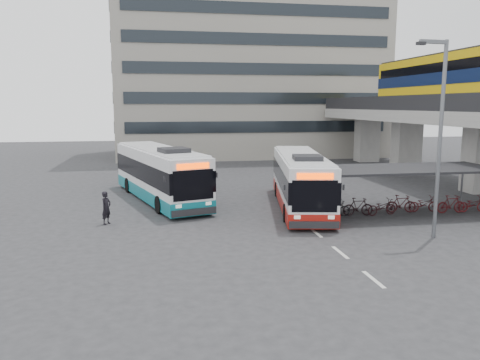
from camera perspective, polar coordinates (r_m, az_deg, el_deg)
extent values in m
plane|color=#28282B|center=(21.57, 2.90, -6.75)|extent=(120.00, 120.00, 0.00)
cube|color=gray|center=(44.06, 19.61, 3.93)|extent=(2.20, 1.60, 4.60)
cube|color=gray|center=(51.16, 15.22, 4.79)|extent=(2.20, 1.60, 4.60)
cube|color=gray|center=(38.81, 24.18, 7.09)|extent=(8.00, 32.00, 0.90)
cube|color=black|center=(36.85, 19.38, 8.86)|extent=(0.35, 32.00, 1.10)
cube|color=gold|center=(37.97, 25.33, 10.85)|extent=(2.90, 20.00, 3.90)
cube|color=#0A1537|center=(37.98, 25.35, 11.15)|extent=(2.98, 20.02, 0.90)
cube|color=black|center=(38.03, 25.43, 12.35)|extent=(2.96, 19.20, 0.70)
cube|color=black|center=(38.11, 25.54, 13.77)|extent=(2.70, 19.60, 0.25)
cylinder|color=#595B60|center=(26.79, 8.39, -1.07)|extent=(0.12, 0.12, 2.40)
cylinder|color=#595B60|center=(31.13, 25.42, -0.44)|extent=(0.12, 0.12, 2.40)
cylinder|color=#595B60|center=(23.46, 11.13, -2.60)|extent=(0.12, 0.12, 2.40)
cube|color=black|center=(26.89, 19.43, 1.31)|extent=(10.00, 4.00, 0.12)
imported|color=black|center=(25.54, 11.32, -3.36)|extent=(1.71, 0.60, 0.90)
imported|color=black|center=(26.03, 14.06, -3.11)|extent=(1.66, 0.47, 1.00)
imported|color=black|center=(26.61, 16.69, -3.07)|extent=(1.71, 0.60, 0.90)
imported|color=black|center=(27.21, 19.21, -2.82)|extent=(1.66, 0.47, 1.00)
imported|color=#350C0F|center=(27.89, 21.61, -2.78)|extent=(1.71, 0.60, 0.90)
imported|color=#3F0C0F|center=(28.60, 23.89, -2.54)|extent=(1.66, 0.47, 1.00)
imported|color=#490C0F|center=(29.36, 26.06, -2.50)|extent=(1.71, 0.60, 0.90)
cube|color=gray|center=(57.60, 0.86, 15.72)|extent=(30.00, 15.00, 25.00)
cube|color=beige|center=(16.96, 15.98, -11.57)|extent=(0.15, 1.60, 0.01)
cube|color=beige|center=(19.55, 12.13, -8.63)|extent=(0.15, 1.60, 0.01)
cube|color=beige|center=(22.24, 9.23, -6.36)|extent=(0.15, 1.60, 0.01)
cube|color=white|center=(27.34, 7.38, 0.25)|extent=(4.40, 11.50, 2.58)
cube|color=#9B150E|center=(27.55, 7.33, -2.21)|extent=(4.45, 11.54, 0.70)
cube|color=black|center=(27.32, 7.38, 0.49)|extent=(4.46, 11.53, 1.08)
cube|color=#F83B00|center=(21.68, 9.15, 0.46)|extent=(1.66, 0.38, 0.28)
cube|color=black|center=(24.38, 8.22, 2.70)|extent=(1.68, 1.74, 0.26)
cylinder|color=black|center=(23.94, 5.66, -4.02)|extent=(0.45, 0.97, 0.94)
cylinder|color=black|center=(30.77, 8.72, -1.13)|extent=(0.45, 0.97, 0.94)
cube|color=white|center=(29.72, -9.84, 1.07)|extent=(5.85, 12.03, 2.71)
cube|color=#0C6773|center=(29.92, -9.78, -1.31)|extent=(5.90, 12.08, 0.74)
cube|color=black|center=(29.70, -9.85, 1.30)|extent=(5.92, 12.06, 1.13)
cube|color=#F83B00|center=(24.05, -5.75, 1.69)|extent=(1.70, 0.59, 0.30)
cube|color=black|center=(26.74, -8.06, 3.61)|extent=(1.90, 1.95, 0.28)
cylinder|color=black|center=(26.04, -9.78, -2.98)|extent=(0.57, 1.03, 0.98)
cylinder|color=black|center=(33.38, -9.53, -0.31)|extent=(0.57, 1.03, 0.98)
imported|color=black|center=(24.25, -15.99, -3.29)|extent=(0.66, 0.73, 1.67)
cylinder|color=#595B60|center=(22.21, 23.18, 4.29)|extent=(0.17, 0.17, 8.62)
cube|color=#595B60|center=(21.91, 22.51, 15.31)|extent=(1.30, 0.27, 0.16)
cube|color=black|center=(21.56, 21.20, 15.27)|extent=(0.39, 0.23, 0.13)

